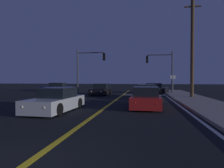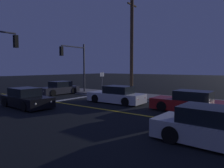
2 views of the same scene
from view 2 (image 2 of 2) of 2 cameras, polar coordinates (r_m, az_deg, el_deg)
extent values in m
cube|color=gray|center=(17.90, 21.12, -4.37)|extent=(3.20, 37.67, 0.15)
cube|color=gold|center=(11.68, 12.04, -9.07)|extent=(0.20, 35.58, 0.01)
cube|color=silver|center=(16.16, 19.33, -5.49)|extent=(0.16, 35.58, 0.01)
cube|color=silver|center=(19.00, -9.85, -3.87)|extent=(5.13, 0.50, 0.01)
cube|color=#2D2D33|center=(22.30, -14.65, -1.61)|extent=(4.33, 1.97, 0.68)
cube|color=black|center=(22.40, -14.16, -0.04)|extent=(2.01, 1.65, 0.60)
cylinder|color=black|center=(20.83, -16.13, -2.38)|extent=(0.65, 0.24, 0.64)
cylinder|color=black|center=(22.26, -18.72, -2.02)|extent=(0.65, 0.24, 0.64)
cylinder|color=black|center=(22.47, -10.61, -1.81)|extent=(0.65, 0.24, 0.64)
cylinder|color=black|center=(23.80, -13.35, -1.51)|extent=(0.65, 0.24, 0.64)
sphere|color=#FFF4CC|center=(20.63, -18.32, -1.94)|extent=(0.18, 0.18, 0.18)
sphere|color=#FFF4CC|center=(21.60, -20.00, -1.71)|extent=(0.18, 0.18, 0.18)
sphere|color=red|center=(23.17, -9.67, -1.12)|extent=(0.14, 0.14, 0.14)
sphere|color=red|center=(24.03, -11.50, -0.95)|extent=(0.14, 0.14, 0.14)
cube|color=black|center=(15.51, -22.60, -4.36)|extent=(1.98, 4.22, 0.68)
cube|color=black|center=(15.65, -23.10, -2.08)|extent=(1.63, 1.97, 0.60)
cylinder|color=black|center=(14.86, -17.33, -5.06)|extent=(0.25, 0.65, 0.64)
cylinder|color=black|center=(14.01, -23.12, -5.77)|extent=(0.25, 0.65, 0.64)
cylinder|color=black|center=(17.04, -22.14, -4.00)|extent=(0.25, 0.65, 0.64)
cylinder|color=black|center=(16.31, -27.37, -4.52)|extent=(0.25, 0.65, 0.64)
sphere|color=#FFF4CC|center=(14.07, -16.66, -4.74)|extent=(0.18, 0.18, 0.18)
sphere|color=#FFF4CC|center=(13.48, -20.62, -5.22)|extent=(0.18, 0.18, 0.18)
sphere|color=red|center=(17.54, -24.14, -3.17)|extent=(0.14, 0.14, 0.14)
sphere|color=red|center=(17.07, -27.51, -3.48)|extent=(0.14, 0.14, 0.14)
cube|color=#B2B5BA|center=(8.24, 27.42, -12.03)|extent=(2.00, 4.49, 0.68)
cube|color=black|center=(8.15, 25.73, -7.80)|extent=(1.65, 2.09, 0.60)
cylinder|color=black|center=(9.41, 20.14, -10.55)|extent=(0.25, 0.65, 0.64)
cylinder|color=black|center=(7.87, 15.98, -13.39)|extent=(0.25, 0.65, 0.64)
sphere|color=red|center=(9.38, 14.96, -9.22)|extent=(0.14, 0.14, 0.14)
sphere|color=red|center=(8.38, 11.74, -10.78)|extent=(0.14, 0.14, 0.14)
cube|color=maroon|center=(13.63, 20.52, -5.46)|extent=(1.88, 4.55, 0.68)
cube|color=black|center=(13.47, 21.69, -3.03)|extent=(1.58, 2.11, 0.60)
cylinder|color=black|center=(13.37, 13.66, -6.01)|extent=(0.23, 0.64, 0.64)
cylinder|color=black|center=(14.89, 16.31, -5.02)|extent=(0.23, 0.64, 0.64)
cylinder|color=black|center=(12.51, 25.52, -7.03)|extent=(0.23, 0.64, 0.64)
cylinder|color=black|center=(14.12, 26.98, -5.82)|extent=(0.23, 0.64, 0.64)
sphere|color=#FFF4CC|center=(13.93, 11.15, -4.73)|extent=(0.18, 0.18, 0.18)
sphere|color=#FFF4CC|center=(14.91, 13.07, -4.16)|extent=(0.18, 0.18, 0.18)
cube|color=silver|center=(16.17, 1.06, -3.68)|extent=(1.86, 4.56, 0.68)
cube|color=black|center=(15.94, 1.87, -1.63)|extent=(1.56, 2.11, 0.60)
cylinder|color=black|center=(16.38, -4.64, -4.02)|extent=(0.23, 0.64, 0.64)
cylinder|color=black|center=(17.66, -1.18, -3.40)|extent=(0.23, 0.64, 0.64)
cylinder|color=black|center=(14.75, 3.76, -4.94)|extent=(0.23, 0.64, 0.64)
cylinder|color=black|center=(16.15, 6.84, -4.15)|extent=(0.23, 0.64, 0.64)
sphere|color=#FFF4CC|center=(17.08, -6.10, -3.01)|extent=(0.18, 0.18, 0.18)
sphere|color=#FFF4CC|center=(17.90, -3.77, -2.65)|extent=(0.18, 0.18, 0.18)
sphere|color=red|center=(14.55, 7.06, -4.29)|extent=(0.14, 0.14, 0.14)
sphere|color=red|center=(15.51, 8.99, -3.78)|extent=(0.14, 0.14, 0.14)
cylinder|color=#38383D|center=(22.81, -7.76, 4.22)|extent=(0.18, 0.18, 5.33)
cylinder|color=#38383D|center=(21.85, -10.72, 10.14)|extent=(3.10, 0.12, 0.12)
cube|color=black|center=(20.78, -13.88, 8.87)|extent=(0.28, 0.28, 0.90)
sphere|color=red|center=(20.80, -13.90, 9.61)|extent=(0.22, 0.22, 0.22)
sphere|color=#4C2D05|center=(20.78, -13.88, 8.87)|extent=(0.22, 0.22, 0.22)
sphere|color=#0A3814|center=(20.76, -13.87, 8.13)|extent=(0.22, 0.22, 0.22)
cube|color=black|center=(16.69, -25.19, 10.67)|extent=(0.28, 0.28, 0.90)
sphere|color=red|center=(16.72, -25.22, 11.59)|extent=(0.22, 0.22, 0.22)
sphere|color=#4C2D05|center=(16.69, -25.19, 10.67)|extent=(0.22, 0.22, 0.22)
sphere|color=#0A3814|center=(16.66, -25.16, 9.75)|extent=(0.22, 0.22, 0.22)
cylinder|color=#4C3823|center=(20.47, 5.50, 11.08)|extent=(0.33, 0.33, 10.22)
cube|color=#4C3823|center=(21.23, 5.58, 21.07)|extent=(1.54, 0.12, 0.12)
cylinder|color=slate|center=(20.76, -2.78, 0.12)|extent=(0.06, 0.06, 2.34)
cube|color=white|center=(20.72, -2.79, 2.66)|extent=(0.56, 0.06, 0.40)
camera|label=1|loc=(15.80, 72.32, -1.94)|focal=31.21mm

